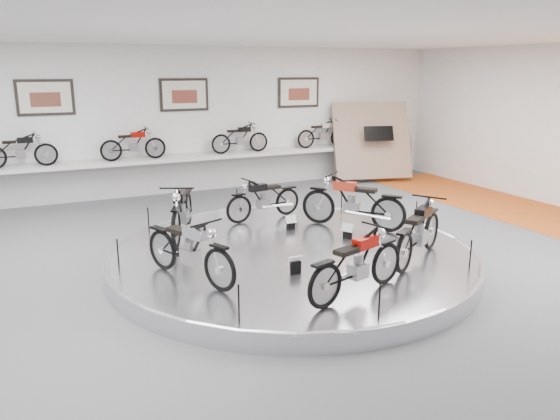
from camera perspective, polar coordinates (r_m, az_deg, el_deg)
name	(u,v)px	position (r m, az deg, el deg)	size (l,w,h in m)	color
floor	(300,271)	(9.48, 2.14, -6.35)	(16.00, 16.00, 0.00)	#555558
ceiling	(303,27)	(8.89, 2.40, 18.54)	(16.00, 16.00, 0.00)	white
wall_back	(185,121)	(15.48, -9.90, 9.19)	(16.00, 16.00, 0.00)	white
dado_band	(187,172)	(15.65, -9.65, 3.90)	(15.68, 0.04, 1.10)	#BCBCBA
display_platform	(293,257)	(9.68, 1.33, -4.95)	(6.40, 6.40, 0.30)	silver
platform_rim	(293,251)	(9.64, 1.34, -4.27)	(6.40, 6.40, 0.10)	#B2B2BA
shelf	(190,158)	(15.31, -9.43, 5.39)	(11.00, 0.55, 0.10)	silver
poster_left	(45,97)	(14.85, -23.32, 10.75)	(1.35, 0.06, 0.88)	silver
poster_center	(184,95)	(15.39, -9.97, 11.78)	(1.35, 0.06, 0.88)	silver
poster_right	(299,92)	(16.67, 1.96, 12.17)	(1.35, 0.06, 0.88)	silver
display_panel	(372,140)	(17.13, 9.57, 7.18)	(2.40, 0.12, 2.40)	#91755C
shelf_bike_a	(20,153)	(14.70, -25.51, 5.44)	(1.22, 0.42, 0.73)	black
shelf_bike_b	(133,146)	(14.92, -15.08, 6.46)	(1.22, 0.42, 0.73)	#8F0802
shelf_bike_c	(240,140)	(15.72, -4.20, 7.30)	(1.22, 0.42, 0.73)	black
shelf_bike_d	(323,135)	(16.87, 4.47, 7.79)	(1.22, 0.42, 0.73)	#BCBDC1
bike_a	(353,202)	(10.87, 7.61, 0.87)	(1.82, 0.64, 1.07)	#AD2817
bike_b	(264,198)	(11.44, -1.71, 1.22)	(1.52, 0.54, 0.89)	black
bike_c	(182,210)	(10.38, -10.22, 0.05)	(1.78, 0.63, 1.05)	black
bike_d	(189,249)	(8.22, -9.46, -4.00)	(1.67, 0.59, 0.99)	#BCBDC1
bike_e	(357,263)	(7.63, 8.10, -5.52)	(1.62, 0.57, 0.96)	#8F0802
bike_f	(419,231)	(9.22, 14.32, -2.13)	(1.72, 0.61, 1.01)	black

